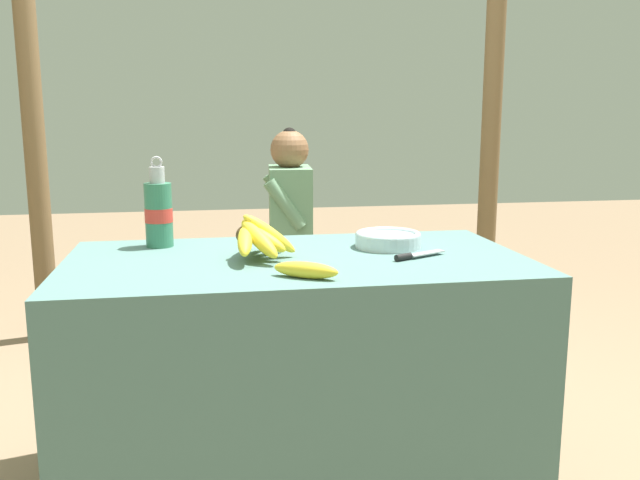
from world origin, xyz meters
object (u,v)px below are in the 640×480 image
(loose_banana_front, at_px, (306,270))
(banana_bunch_green, at_px, (183,251))
(knife, at_px, (413,255))
(banana_bunch_ripe, at_px, (257,236))
(serving_bowl, at_px, (388,239))
(support_post_near, at_px, (28,63))
(wooden_bench, at_px, (281,270))
(seated_vendor, at_px, (281,220))
(support_post_far, at_px, (494,68))
(water_bottle, at_px, (159,212))

(loose_banana_front, height_order, banana_bunch_green, loose_banana_front)
(loose_banana_front, relative_size, knife, 0.99)
(banana_bunch_ripe, relative_size, loose_banana_front, 1.68)
(serving_bowl, bearing_deg, banana_bunch_ripe, -166.94)
(knife, bearing_deg, loose_banana_front, -179.62)
(banana_bunch_ripe, xyz_separation_m, support_post_near, (-0.94, 1.56, 0.58))
(wooden_bench, relative_size, seated_vendor, 1.76)
(loose_banana_front, height_order, knife, loose_banana_front)
(loose_banana_front, xyz_separation_m, banana_bunch_green, (-0.36, 1.62, -0.27))
(support_post_near, bearing_deg, banana_bunch_green, -15.83)
(knife, xyz_separation_m, support_post_far, (0.95, 1.64, 0.64))
(water_bottle, relative_size, wooden_bench, 0.15)
(wooden_bench, xyz_separation_m, seated_vendor, (-0.00, -0.03, 0.26))
(banana_bunch_ripe, bearing_deg, water_bottle, 140.98)
(serving_bowl, distance_m, seated_vendor, 1.27)
(banana_bunch_ripe, bearing_deg, seated_vendor, 80.62)
(banana_bunch_ripe, bearing_deg, support_post_far, 48.26)
(loose_banana_front, distance_m, seated_vendor, 1.61)
(water_bottle, bearing_deg, banana_bunch_green, 88.32)
(serving_bowl, distance_m, loose_banana_front, 0.47)
(banana_bunch_ripe, xyz_separation_m, serving_bowl, (0.42, 0.10, -0.04))
(support_post_far, bearing_deg, serving_bowl, -123.64)
(support_post_near, bearing_deg, water_bottle, -63.69)
(serving_bowl, relative_size, banana_bunch_green, 0.84)
(banana_bunch_ripe, distance_m, support_post_near, 1.91)
(support_post_near, bearing_deg, serving_bowl, -47.02)
(water_bottle, relative_size, knife, 1.62)
(banana_bunch_ripe, xyz_separation_m, water_bottle, (-0.29, 0.23, 0.04))
(wooden_bench, distance_m, support_post_near, 1.56)
(water_bottle, bearing_deg, support_post_far, 38.26)
(water_bottle, distance_m, support_post_near, 1.57)
(banana_bunch_ripe, distance_m, serving_bowl, 0.43)
(serving_bowl, relative_size, knife, 1.17)
(knife, relative_size, banana_bunch_green, 0.72)
(knife, xyz_separation_m, wooden_bench, (-0.22, 1.45, -0.37))
(serving_bowl, bearing_deg, seated_vendor, 98.99)
(seated_vendor, height_order, support_post_near, support_post_near)
(banana_bunch_ripe, height_order, banana_bunch_green, banana_bunch_ripe)
(banana_bunch_ripe, relative_size, support_post_near, 0.11)
(loose_banana_front, height_order, support_post_far, support_post_far)
(seated_vendor, bearing_deg, knife, 103.58)
(knife, bearing_deg, banana_bunch_ripe, 142.90)
(banana_bunch_ripe, bearing_deg, serving_bowl, 13.06)
(banana_bunch_ripe, bearing_deg, wooden_bench, 80.72)
(banana_bunch_ripe, height_order, loose_banana_front, banana_bunch_ripe)
(knife, bearing_deg, banana_bunch_green, 88.93)
(seated_vendor, bearing_deg, loose_banana_front, 90.48)
(serving_bowl, xyz_separation_m, support_post_near, (-1.36, 1.46, 0.62))
(support_post_far, bearing_deg, water_bottle, -141.74)
(seated_vendor, relative_size, support_post_near, 0.39)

